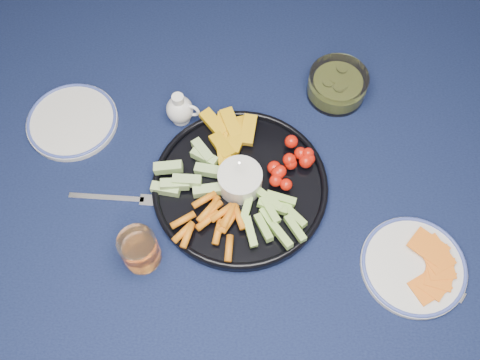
# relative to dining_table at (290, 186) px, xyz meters

# --- Properties ---
(dining_table) EXTENTS (1.67, 1.07, 0.75)m
(dining_table) POSITION_rel_dining_table_xyz_m (0.00, 0.00, 0.00)
(dining_table) COLOR #53301B
(dining_table) RESTS_ON ground
(crudite_platter) EXTENTS (0.37, 0.37, 0.12)m
(crudite_platter) POSITION_rel_dining_table_xyz_m (-0.11, -0.06, 0.11)
(crudite_platter) COLOR black
(crudite_platter) RESTS_ON dining_table
(creamer_pitcher) EXTENTS (0.08, 0.06, 0.08)m
(creamer_pitcher) POSITION_rel_dining_table_xyz_m (-0.25, 0.11, 0.12)
(creamer_pitcher) COLOR white
(creamer_pitcher) RESTS_ON dining_table
(pickle_bowl) EXTENTS (0.13, 0.13, 0.06)m
(pickle_bowl) POSITION_rel_dining_table_xyz_m (0.09, 0.20, 0.12)
(pickle_bowl) COLOR white
(pickle_bowl) RESTS_ON dining_table
(cheese_plate) EXTENTS (0.21, 0.21, 0.02)m
(cheese_plate) POSITION_rel_dining_table_xyz_m (0.24, -0.21, 0.10)
(cheese_plate) COLOR silver
(cheese_plate) RESTS_ON dining_table
(juice_tumbler) EXTENTS (0.07, 0.07, 0.09)m
(juice_tumbler) POSITION_rel_dining_table_xyz_m (-0.29, -0.22, 0.13)
(juice_tumbler) COLOR white
(juice_tumbler) RESTS_ON dining_table
(fork_left) EXTENTS (0.19, 0.03, 0.00)m
(fork_left) POSITION_rel_dining_table_xyz_m (-0.36, -0.09, 0.09)
(fork_left) COLOR white
(fork_left) RESTS_ON dining_table
(fork_right) EXTENTS (0.15, 0.11, 0.00)m
(fork_right) POSITION_rel_dining_table_xyz_m (0.27, -0.23, 0.09)
(fork_right) COLOR white
(fork_right) RESTS_ON dining_table
(side_plate_extra) EXTENTS (0.20, 0.20, 0.02)m
(side_plate_extra) POSITION_rel_dining_table_xyz_m (-0.49, 0.09, 0.10)
(side_plate_extra) COLOR silver
(side_plate_extra) RESTS_ON dining_table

